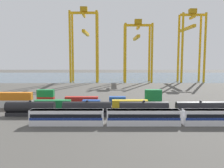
{
  "coord_description": "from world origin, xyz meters",
  "views": [
    {
      "loc": [
        0.19,
        -82.07,
        17.1
      ],
      "look_at": [
        -0.1,
        18.29,
        6.03
      ],
      "focal_mm": 39.16,
      "sensor_mm": 36.0,
      "label": 1
    }
  ],
  "objects_px": {
    "shipping_container_4": "(131,104)",
    "gantry_crane_west": "(85,38)",
    "freight_tank_row": "(116,108)",
    "shipping_container_9": "(118,100)",
    "gantry_crane_east": "(191,38)",
    "passenger_train": "(144,117)",
    "gantry_crane_central": "(138,44)",
    "shipping_container_3": "(92,104)"
  },
  "relations": [
    {
      "from": "shipping_container_4",
      "to": "gantry_crane_west",
      "type": "xyz_separation_m",
      "value": [
        -25.28,
        90.93,
        28.99
      ]
    },
    {
      "from": "freight_tank_row",
      "to": "shipping_container_9",
      "type": "bearing_deg",
      "value": 86.97
    },
    {
      "from": "gantry_crane_east",
      "to": "shipping_container_4",
      "type": "bearing_deg",
      "value": -118.16
    },
    {
      "from": "passenger_train",
      "to": "gantry_crane_central",
      "type": "distance_m",
      "value": 115.51
    },
    {
      "from": "gantry_crane_west",
      "to": "gantry_crane_central",
      "type": "height_order",
      "value": "gantry_crane_west"
    },
    {
      "from": "gantry_crane_west",
      "to": "freight_tank_row",
      "type": "bearing_deg",
      "value": -78.86
    },
    {
      "from": "shipping_container_4",
      "to": "gantry_crane_central",
      "type": "distance_m",
      "value": 95.22
    },
    {
      "from": "freight_tank_row",
      "to": "shipping_container_3",
      "type": "relative_size",
      "value": 10.59
    },
    {
      "from": "freight_tank_row",
      "to": "passenger_train",
      "type": "bearing_deg",
      "value": -54.82
    },
    {
      "from": "passenger_train",
      "to": "shipping_container_3",
      "type": "xyz_separation_m",
      "value": [
        -14.93,
        21.4,
        -0.84
      ]
    },
    {
      "from": "freight_tank_row",
      "to": "gantry_crane_west",
      "type": "distance_m",
      "value": 108.23
    },
    {
      "from": "passenger_train",
      "to": "shipping_container_4",
      "type": "relative_size",
      "value": 4.72
    },
    {
      "from": "passenger_train",
      "to": "gantry_crane_east",
      "type": "height_order",
      "value": "gantry_crane_east"
    },
    {
      "from": "shipping_container_3",
      "to": "shipping_container_4",
      "type": "relative_size",
      "value": 0.5
    },
    {
      "from": "gantry_crane_west",
      "to": "gantry_crane_east",
      "type": "distance_m",
      "value": 74.16
    },
    {
      "from": "gantry_crane_central",
      "to": "shipping_container_9",
      "type": "bearing_deg",
      "value": -100.7
    },
    {
      "from": "passenger_train",
      "to": "freight_tank_row",
      "type": "relative_size",
      "value": 0.89
    },
    {
      "from": "shipping_container_4",
      "to": "gantry_crane_central",
      "type": "xyz_separation_m",
      "value": [
        11.8,
        91.12,
        24.98
      ]
    },
    {
      "from": "freight_tank_row",
      "to": "gantry_crane_central",
      "type": "bearing_deg",
      "value": 80.67
    },
    {
      "from": "freight_tank_row",
      "to": "gantry_crane_east",
      "type": "relative_size",
      "value": 1.28
    },
    {
      "from": "freight_tank_row",
      "to": "shipping_container_4",
      "type": "distance_m",
      "value": 12.71
    },
    {
      "from": "shipping_container_9",
      "to": "freight_tank_row",
      "type": "bearing_deg",
      "value": -93.03
    },
    {
      "from": "shipping_container_9",
      "to": "shipping_container_3",
      "type": "bearing_deg",
      "value": -142.25
    },
    {
      "from": "gantry_crane_west",
      "to": "gantry_crane_central",
      "type": "relative_size",
      "value": 1.19
    },
    {
      "from": "freight_tank_row",
      "to": "gantry_crane_west",
      "type": "height_order",
      "value": "gantry_crane_west"
    },
    {
      "from": "shipping_container_3",
      "to": "gantry_crane_east",
      "type": "bearing_deg",
      "value": 55.82
    },
    {
      "from": "shipping_container_4",
      "to": "passenger_train",
      "type": "bearing_deg",
      "value": -85.15
    },
    {
      "from": "shipping_container_3",
      "to": "shipping_container_4",
      "type": "height_order",
      "value": "same"
    },
    {
      "from": "shipping_container_4",
      "to": "gantry_crane_west",
      "type": "relative_size",
      "value": 0.24
    },
    {
      "from": "shipping_container_9",
      "to": "gantry_crane_west",
      "type": "height_order",
      "value": "gantry_crane_west"
    },
    {
      "from": "gantry_crane_west",
      "to": "gantry_crane_central",
      "type": "distance_m",
      "value": 37.3
    },
    {
      "from": "gantry_crane_west",
      "to": "gantry_crane_east",
      "type": "xyz_separation_m",
      "value": [
        74.16,
        0.37,
        0.07
      ]
    },
    {
      "from": "shipping_container_9",
      "to": "gantry_crane_central",
      "type": "bearing_deg",
      "value": 79.3
    },
    {
      "from": "shipping_container_3",
      "to": "gantry_crane_east",
      "type": "xyz_separation_m",
      "value": [
        62.0,
        91.3,
        29.06
      ]
    },
    {
      "from": "shipping_container_4",
      "to": "shipping_container_9",
      "type": "relative_size",
      "value": 2.0
    },
    {
      "from": "shipping_container_4",
      "to": "gantry_crane_west",
      "type": "distance_m",
      "value": 98.73
    },
    {
      "from": "passenger_train",
      "to": "shipping_container_4",
      "type": "xyz_separation_m",
      "value": [
        -1.82,
        21.4,
        -0.84
      ]
    },
    {
      "from": "gantry_crane_central",
      "to": "gantry_crane_east",
      "type": "bearing_deg",
      "value": 0.27
    },
    {
      "from": "shipping_container_3",
      "to": "passenger_train",
      "type": "bearing_deg",
      "value": -55.09
    },
    {
      "from": "passenger_train",
      "to": "gantry_crane_west",
      "type": "relative_size",
      "value": 1.12
    },
    {
      "from": "freight_tank_row",
      "to": "shipping_container_4",
      "type": "height_order",
      "value": "freight_tank_row"
    },
    {
      "from": "gantry_crane_central",
      "to": "shipping_container_4",
      "type": "bearing_deg",
      "value": -97.38
    }
  ]
}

